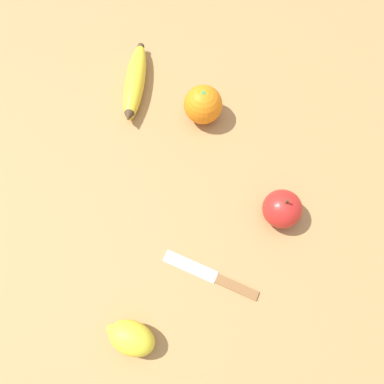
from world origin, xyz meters
The scene contains 6 objects.
ground_plane centered at (0.00, 0.00, 0.00)m, with size 3.00×3.00×0.00m, color #A87A47.
banana centered at (0.17, -0.17, 0.02)m, with size 0.13×0.19×0.04m.
orange centered at (0.02, -0.19, 0.04)m, with size 0.08×0.08×0.08m.
apple centered at (-0.22, -0.08, 0.03)m, with size 0.07×0.07×0.08m.
lemon centered at (-0.12, 0.24, 0.03)m, with size 0.09×0.07×0.05m.
paring_knife centered at (-0.18, 0.08, 0.00)m, with size 0.18×0.05×0.01m.
Camera 1 is at (-0.20, 0.19, 0.67)m, focal length 35.00 mm.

